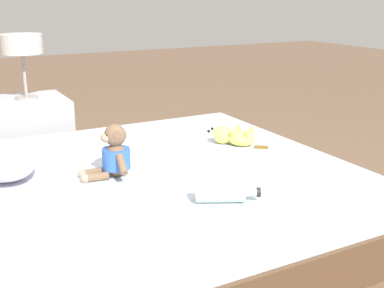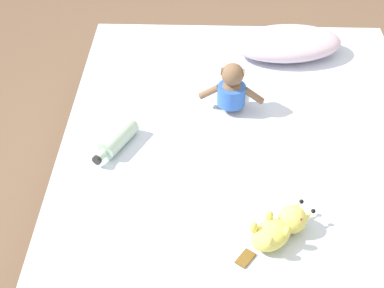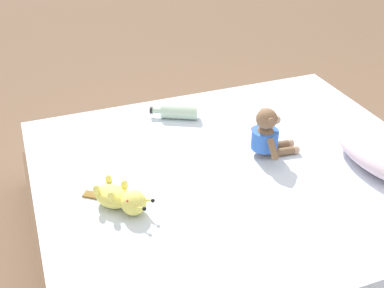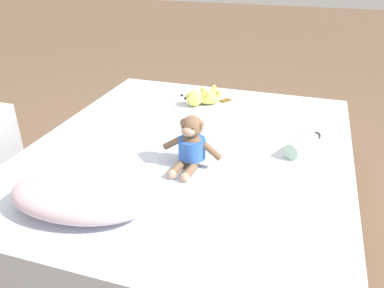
{
  "view_description": "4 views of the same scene",
  "coord_description": "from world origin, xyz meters",
  "px_view_note": "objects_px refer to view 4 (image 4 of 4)",
  "views": [
    {
      "loc": [
        -2.02,
        0.83,
        1.17
      ],
      "look_at": [
        -0.13,
        -0.18,
        0.52
      ],
      "focal_mm": 46.4,
      "sensor_mm": 36.0,
      "label": 1
    },
    {
      "loc": [
        -0.17,
        -1.76,
        1.91
      ],
      "look_at": [
        -0.22,
        -0.22,
        0.53
      ],
      "focal_mm": 51.54,
      "sensor_mm": 36.0,
      "label": 2
    },
    {
      "loc": [
        1.58,
        -0.82,
        1.63
      ],
      "look_at": [
        -0.13,
        -0.17,
        0.48
      ],
      "focal_mm": 45.28,
      "sensor_mm": 36.0,
      "label": 3
    },
    {
      "loc": [
        -0.51,
        1.58,
        1.28
      ],
      "look_at": [
        -0.06,
        0.15,
        0.5
      ],
      "focal_mm": 35.82,
      "sensor_mm": 36.0,
      "label": 4
    }
  ],
  "objects_px": {
    "pillow": "(81,196)",
    "glass_bottle": "(302,145)",
    "plush_monkey": "(191,146)",
    "plush_yellow_creature": "(203,97)",
    "bed": "(190,181)"
  },
  "relations": [
    {
      "from": "plush_yellow_creature",
      "to": "glass_bottle",
      "type": "distance_m",
      "value": 0.76
    },
    {
      "from": "pillow",
      "to": "plush_monkey",
      "type": "distance_m",
      "value": 0.52
    },
    {
      "from": "bed",
      "to": "plush_monkey",
      "type": "height_order",
      "value": "plush_monkey"
    },
    {
      "from": "pillow",
      "to": "plush_yellow_creature",
      "type": "xyz_separation_m",
      "value": [
        -0.13,
        -1.15,
        -0.02
      ]
    },
    {
      "from": "pillow",
      "to": "glass_bottle",
      "type": "height_order",
      "value": "pillow"
    },
    {
      "from": "pillow",
      "to": "plush_yellow_creature",
      "type": "height_order",
      "value": "pillow"
    },
    {
      "from": "plush_yellow_creature",
      "to": "pillow",
      "type": "bearing_deg",
      "value": 83.38
    },
    {
      "from": "pillow",
      "to": "plush_monkey",
      "type": "relative_size",
      "value": 1.97
    },
    {
      "from": "pillow",
      "to": "plush_yellow_creature",
      "type": "distance_m",
      "value": 1.16
    },
    {
      "from": "plush_monkey",
      "to": "glass_bottle",
      "type": "height_order",
      "value": "plush_monkey"
    },
    {
      "from": "plush_monkey",
      "to": "plush_yellow_creature",
      "type": "height_order",
      "value": "plush_monkey"
    },
    {
      "from": "bed",
      "to": "plush_monkey",
      "type": "relative_size",
      "value": 6.29
    },
    {
      "from": "plush_yellow_creature",
      "to": "glass_bottle",
      "type": "xyz_separation_m",
      "value": [
        -0.61,
        0.45,
        -0.01
      ]
    },
    {
      "from": "bed",
      "to": "plush_yellow_creature",
      "type": "relative_size",
      "value": 6.36
    },
    {
      "from": "bed",
      "to": "pillow",
      "type": "distance_m",
      "value": 0.7
    }
  ]
}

